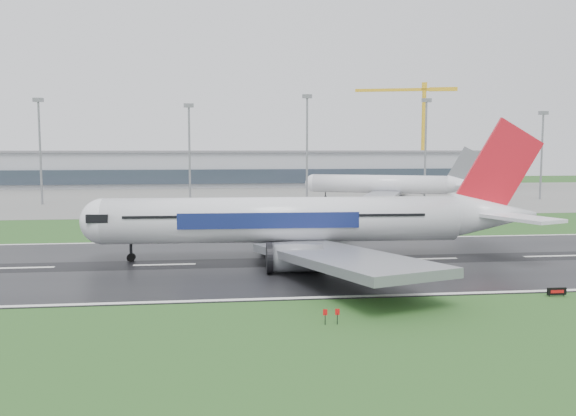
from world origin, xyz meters
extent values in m
plane|color=#214B1B|center=(0.00, 0.00, 0.00)|extent=(520.00, 520.00, 0.00)
cube|color=black|center=(0.00, 0.00, 0.05)|extent=(400.00, 45.00, 0.10)
cube|color=slate|center=(0.00, 125.00, 0.04)|extent=(400.00, 130.00, 0.08)
cube|color=#92969C|center=(0.00, 185.00, 7.50)|extent=(240.00, 36.00, 15.00)
cylinder|color=gray|center=(-64.58, 100.00, 15.30)|extent=(0.64, 0.64, 30.59)
cylinder|color=gray|center=(-20.53, 100.00, 14.66)|extent=(0.64, 0.64, 29.32)
cylinder|color=gray|center=(15.97, 100.00, 16.22)|extent=(0.64, 0.64, 32.43)
cylinder|color=gray|center=(54.48, 100.00, 15.77)|extent=(0.64, 0.64, 31.55)
cylinder|color=gray|center=(94.14, 100.00, 13.91)|extent=(0.64, 0.64, 27.82)
camera|label=1|loc=(-12.21, -88.56, 17.14)|focal=37.73mm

